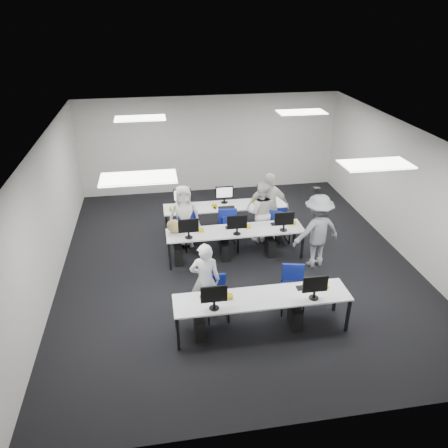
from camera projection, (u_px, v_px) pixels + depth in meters
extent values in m
plane|color=black|center=(237.00, 262.00, 10.27)|extent=(9.00, 9.00, 0.00)
plane|color=white|center=(239.00, 137.00, 8.91)|extent=(9.00, 9.00, 0.00)
cube|color=beige|center=(210.00, 145.00, 13.55)|extent=(8.00, 0.02, 3.00)
cube|color=beige|center=(304.00, 345.00, 5.64)|extent=(8.00, 0.02, 3.00)
cube|color=beige|center=(48.00, 217.00, 9.01)|extent=(0.02, 9.00, 3.00)
cube|color=beige|center=(406.00, 192.00, 10.17)|extent=(0.02, 9.00, 3.00)
cube|color=white|center=(138.00, 178.00, 6.87)|extent=(1.20, 0.60, 0.02)
cube|color=white|center=(376.00, 164.00, 7.45)|extent=(1.20, 0.60, 0.02)
cube|color=white|center=(140.00, 118.00, 10.38)|extent=(1.20, 0.60, 0.02)
cube|color=white|center=(301.00, 112.00, 10.96)|extent=(1.20, 0.60, 0.02)
cube|color=silver|center=(262.00, 298.00, 7.84)|extent=(3.20, 0.70, 0.03)
cube|color=black|center=(178.00, 334.00, 7.52)|extent=(0.05, 0.05, 0.70)
cube|color=black|center=(176.00, 312.00, 8.05)|extent=(0.05, 0.05, 0.70)
cube|color=black|center=(348.00, 315.00, 7.97)|extent=(0.05, 0.05, 0.70)
cube|color=black|center=(335.00, 296.00, 8.49)|extent=(0.05, 0.05, 0.70)
cube|color=silver|center=(235.00, 231.00, 10.13)|extent=(3.20, 0.70, 0.03)
cube|color=black|center=(170.00, 257.00, 9.80)|extent=(0.05, 0.05, 0.70)
cube|color=black|center=(169.00, 244.00, 10.33)|extent=(0.05, 0.05, 0.70)
cube|color=black|center=(302.00, 245.00, 10.25)|extent=(0.05, 0.05, 0.70)
cube|color=black|center=(295.00, 233.00, 10.78)|extent=(0.05, 0.05, 0.70)
cube|color=silver|center=(225.00, 206.00, 11.36)|extent=(3.20, 0.70, 0.03)
cube|color=black|center=(167.00, 228.00, 11.03)|extent=(0.05, 0.05, 0.70)
cube|color=black|center=(166.00, 218.00, 11.56)|extent=(0.05, 0.05, 0.70)
cube|color=black|center=(285.00, 219.00, 11.48)|extent=(0.05, 0.05, 0.70)
cube|color=black|center=(279.00, 210.00, 12.01)|extent=(0.05, 0.05, 0.70)
cube|color=#0D27B4|center=(214.00, 294.00, 7.41)|extent=(0.46, 0.04, 0.32)
cube|color=black|center=(212.00, 297.00, 7.82)|extent=(0.42, 0.14, 0.02)
ellipsoid|color=black|center=(228.00, 295.00, 7.86)|extent=(0.07, 0.10, 0.04)
cube|color=black|center=(199.00, 327.00, 7.90)|extent=(0.18, 0.40, 0.42)
cube|color=white|center=(315.00, 284.00, 7.67)|extent=(0.46, 0.04, 0.32)
cube|color=black|center=(308.00, 287.00, 8.08)|extent=(0.42, 0.14, 0.02)
ellipsoid|color=black|center=(323.00, 285.00, 8.12)|extent=(0.07, 0.10, 0.04)
cube|color=black|center=(295.00, 316.00, 8.16)|extent=(0.18, 0.40, 0.42)
cube|color=white|center=(188.00, 226.00, 9.66)|extent=(0.46, 0.04, 0.32)
cube|color=black|center=(188.00, 231.00, 10.08)|extent=(0.42, 0.14, 0.02)
ellipsoid|color=black|center=(200.00, 229.00, 10.12)|extent=(0.07, 0.10, 0.04)
cube|color=black|center=(178.00, 254.00, 10.16)|extent=(0.18, 0.40, 0.42)
cube|color=white|center=(237.00, 222.00, 9.82)|extent=(0.46, 0.04, 0.32)
cube|color=black|center=(234.00, 227.00, 10.24)|extent=(0.42, 0.14, 0.02)
ellipsoid|color=black|center=(247.00, 226.00, 10.28)|extent=(0.07, 0.10, 0.04)
cube|color=black|center=(225.00, 250.00, 10.32)|extent=(0.18, 0.40, 0.42)
cube|color=white|center=(284.00, 219.00, 9.98)|extent=(0.46, 0.04, 0.32)
cube|color=black|center=(280.00, 224.00, 10.40)|extent=(0.42, 0.14, 0.02)
ellipsoid|color=black|center=(292.00, 222.00, 10.44)|extent=(0.07, 0.10, 0.04)
cube|color=black|center=(270.00, 247.00, 10.48)|extent=(0.18, 0.40, 0.42)
cube|color=white|center=(182.00, 195.00, 11.21)|extent=(0.46, 0.04, 0.32)
cube|color=black|center=(184.00, 210.00, 11.06)|extent=(0.42, 0.14, 0.02)
ellipsoid|color=black|center=(172.00, 211.00, 11.01)|extent=(0.07, 0.10, 0.04)
cube|color=black|center=(194.00, 226.00, 11.46)|extent=(0.18, 0.40, 0.42)
cube|color=white|center=(224.00, 192.00, 11.37)|extent=(0.46, 0.04, 0.32)
cube|color=black|center=(226.00, 207.00, 11.22)|extent=(0.42, 0.14, 0.02)
ellipsoid|color=black|center=(215.00, 208.00, 11.17)|extent=(0.07, 0.10, 0.04)
cube|color=black|center=(235.00, 223.00, 11.62)|extent=(0.18, 0.40, 0.42)
cube|color=white|center=(265.00, 190.00, 11.53)|extent=(0.46, 0.04, 0.32)
cube|color=black|center=(268.00, 204.00, 11.38)|extent=(0.42, 0.14, 0.02)
ellipsoid|color=black|center=(257.00, 205.00, 11.33)|extent=(0.07, 0.10, 0.04)
cube|color=black|center=(275.00, 220.00, 11.78)|extent=(0.18, 0.40, 0.42)
cube|color=navy|center=(217.00, 298.00, 8.28)|extent=(0.42, 0.40, 0.06)
cube|color=navy|center=(215.00, 282.00, 8.34)|extent=(0.40, 0.05, 0.34)
cube|color=navy|center=(293.00, 290.00, 8.47)|extent=(0.54, 0.52, 0.06)
cube|color=navy|center=(293.00, 272.00, 8.53)|extent=(0.43, 0.15, 0.37)
cube|color=navy|center=(192.00, 231.00, 10.67)|extent=(0.50, 0.48, 0.06)
cube|color=navy|center=(189.00, 218.00, 10.72)|extent=(0.42, 0.11, 0.36)
cube|color=navy|center=(228.00, 231.00, 10.60)|extent=(0.51, 0.50, 0.07)
cube|color=navy|center=(228.00, 216.00, 10.66)|extent=(0.46, 0.09, 0.39)
cube|color=navy|center=(280.00, 226.00, 10.98)|extent=(0.42, 0.40, 0.06)
cube|color=navy|center=(279.00, 214.00, 11.04)|extent=(0.39, 0.06, 0.33)
cube|color=navy|center=(183.00, 227.00, 10.89)|extent=(0.54, 0.53, 0.06)
cube|color=navy|center=(186.00, 221.00, 10.62)|extent=(0.40, 0.18, 0.35)
cube|color=navy|center=(226.00, 227.00, 10.94)|extent=(0.49, 0.47, 0.05)
cube|color=navy|center=(229.00, 222.00, 10.69)|extent=(0.38, 0.15, 0.33)
cube|color=navy|center=(273.00, 223.00, 11.05)|extent=(0.56, 0.55, 0.06)
cube|color=navy|center=(273.00, 217.00, 10.76)|extent=(0.41, 0.20, 0.36)
ellipsoid|color=olive|center=(175.00, 226.00, 9.95)|extent=(0.46, 0.39, 0.32)
imported|color=silver|center=(205.00, 280.00, 8.20)|extent=(0.61, 0.44, 1.57)
imported|color=silver|center=(261.00, 212.00, 10.83)|extent=(0.90, 0.77, 1.59)
imported|color=silver|center=(184.00, 216.00, 10.66)|extent=(0.79, 0.54, 1.57)
imported|color=silver|center=(268.00, 207.00, 10.87)|extent=(1.08, 0.53, 1.79)
imported|color=gray|center=(317.00, 231.00, 9.78)|extent=(1.23, 0.85, 1.74)
cube|color=black|center=(317.00, 190.00, 9.51)|extent=(0.17, 0.20, 0.10)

